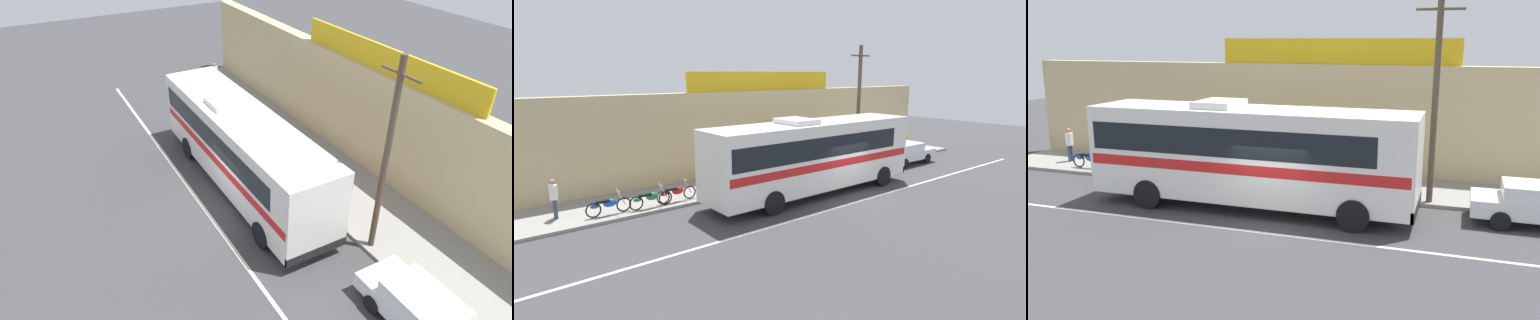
# 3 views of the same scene
# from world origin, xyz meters

# --- Properties ---
(ground_plane) EXTENTS (70.00, 70.00, 0.00)m
(ground_plane) POSITION_xyz_m (0.00, 0.00, 0.00)
(ground_plane) COLOR #3A3A3D
(sidewalk_slab) EXTENTS (30.00, 3.60, 0.14)m
(sidewalk_slab) POSITION_xyz_m (0.00, 5.20, 0.07)
(sidewalk_slab) COLOR gray
(sidewalk_slab) RESTS_ON ground_plane
(storefront_facade) EXTENTS (30.00, 0.70, 4.80)m
(storefront_facade) POSITION_xyz_m (0.00, 7.35, 2.40)
(storefront_facade) COLOR tan
(storefront_facade) RESTS_ON ground_plane
(storefront_billboard) EXTENTS (10.36, 0.12, 1.10)m
(storefront_billboard) POSITION_xyz_m (0.41, 7.35, 5.35)
(storefront_billboard) COLOR gold
(storefront_billboard) RESTS_ON storefront_facade
(road_center_stripe) EXTENTS (30.00, 0.14, 0.01)m
(road_center_stripe) POSITION_xyz_m (0.00, -0.80, 0.00)
(road_center_stripe) COLOR silver
(road_center_stripe) RESTS_ON ground_plane
(intercity_bus) EXTENTS (11.45, 2.66, 3.78)m
(intercity_bus) POSITION_xyz_m (-1.23, 1.40, 2.07)
(intercity_bus) COLOR white
(intercity_bus) RESTS_ON ground_plane
(utility_pole) EXTENTS (1.60, 0.22, 7.29)m
(utility_pole) POSITION_xyz_m (4.80, 3.72, 3.92)
(utility_pole) COLOR brown
(utility_pole) RESTS_ON sidewalk_slab
(motorcycle_purple) EXTENTS (1.83, 0.56, 0.94)m
(motorcycle_purple) POSITION_xyz_m (-10.14, 4.06, 0.57)
(motorcycle_purple) COLOR black
(motorcycle_purple) RESTS_ON sidewalk_slab
(motorcycle_red) EXTENTS (1.91, 0.56, 0.94)m
(motorcycle_red) POSITION_xyz_m (-7.19, 3.98, 0.57)
(motorcycle_red) COLOR black
(motorcycle_red) RESTS_ON sidewalk_slab
(motorcycle_orange) EXTENTS (1.92, 0.56, 0.94)m
(motorcycle_orange) POSITION_xyz_m (-8.43, 3.87, 0.57)
(motorcycle_orange) COLOR black
(motorcycle_orange) RESTS_ON sidewalk_slab
(pedestrian_by_curb) EXTENTS (0.30, 0.48, 1.60)m
(pedestrian_by_curb) POSITION_xyz_m (-11.92, 4.95, 1.07)
(pedestrian_by_curb) COLOR navy
(pedestrian_by_curb) RESTS_ON sidewalk_slab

